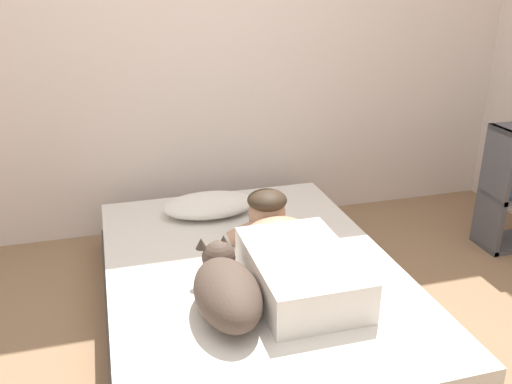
{
  "coord_description": "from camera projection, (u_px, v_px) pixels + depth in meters",
  "views": [
    {
      "loc": [
        -0.56,
        -1.73,
        1.58
      ],
      "look_at": [
        0.14,
        0.73,
        0.53
      ],
      "focal_mm": 38.58,
      "sensor_mm": 36.0,
      "label": 1
    }
  ],
  "objects": [
    {
      "name": "ground_plane",
      "position": [
        271.0,
        378.0,
        2.28
      ],
      "size": [
        12.38,
        12.38,
        0.0
      ],
      "primitive_type": "plane",
      "color": "#8C6B4C"
    },
    {
      "name": "pillow",
      "position": [
        209.0,
        205.0,
        3.1
      ],
      "size": [
        0.52,
        0.32,
        0.11
      ],
      "primitive_type": "ellipsoid",
      "color": "white",
      "rests_on": "bed"
    },
    {
      "name": "bed",
      "position": [
        252.0,
        292.0,
        2.64
      ],
      "size": [
        1.37,
        1.92,
        0.28
      ],
      "color": "#4C4742",
      "rests_on": "ground"
    },
    {
      "name": "back_wall",
      "position": [
        192.0,
        28.0,
        3.25
      ],
      "size": [
        4.19,
        0.12,
        2.5
      ],
      "color": "silver",
      "rests_on": "ground"
    },
    {
      "name": "cell_phone",
      "position": [
        274.0,
        303.0,
        2.29
      ],
      "size": [
        0.07,
        0.14,
        0.01
      ],
      "primitive_type": "cube",
      "color": "black",
      "rests_on": "bed"
    },
    {
      "name": "person_lying",
      "position": [
        290.0,
        254.0,
        2.47
      ],
      "size": [
        0.43,
        0.92,
        0.27
      ],
      "color": "silver",
      "rests_on": "bed"
    },
    {
      "name": "coffee_cup",
      "position": [
        258.0,
        221.0,
        2.94
      ],
      "size": [
        0.13,
        0.09,
        0.07
      ],
      "color": "teal",
      "rests_on": "bed"
    },
    {
      "name": "dog",
      "position": [
        226.0,
        288.0,
        2.21
      ],
      "size": [
        0.26,
        0.57,
        0.21
      ],
      "color": "#4C3D33",
      "rests_on": "bed"
    }
  ]
}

